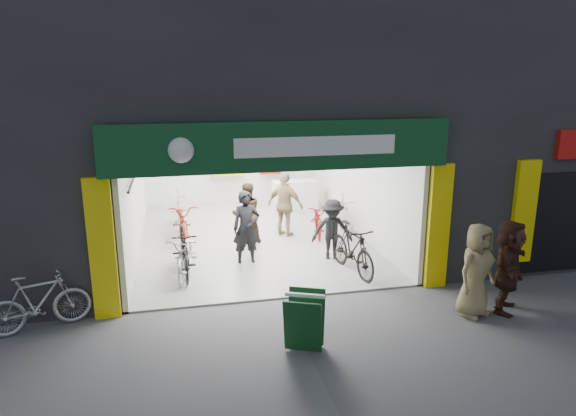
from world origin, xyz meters
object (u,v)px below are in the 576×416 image
object	(u,v)px
bike_left_front	(185,255)
parked_bike	(39,302)
bike_right_front	(352,249)
sandwich_board	(304,320)
pedestrian_near	(476,270)

from	to	relation	value
bike_left_front	parked_bike	world-z (taller)	parked_bike
bike_right_front	sandwich_board	world-z (taller)	bike_right_front
pedestrian_near	sandwich_board	xyz separation A→B (m)	(-3.33, -0.51, -0.36)
bike_left_front	parked_bike	bearing A→B (deg)	-132.31
parked_bike	bike_right_front	bearing A→B (deg)	-96.02
bike_left_front	parked_bike	xyz separation A→B (m)	(-2.53, -1.97, 0.04)
bike_right_front	parked_bike	xyz separation A→B (m)	(-6.13, -1.30, -0.05)
bike_left_front	bike_right_front	xyz separation A→B (m)	(3.60, -0.67, 0.09)
bike_right_front	bike_left_front	bearing A→B (deg)	160.35
parked_bike	sandwich_board	world-z (taller)	parked_bike
bike_left_front	sandwich_board	xyz separation A→B (m)	(1.77, -3.59, 0.03)
parked_bike	sandwich_board	bearing A→B (deg)	-128.67
sandwich_board	parked_bike	bearing A→B (deg)	-177.46
bike_left_front	sandwich_board	world-z (taller)	sandwich_board
bike_left_front	bike_right_front	world-z (taller)	bike_right_front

